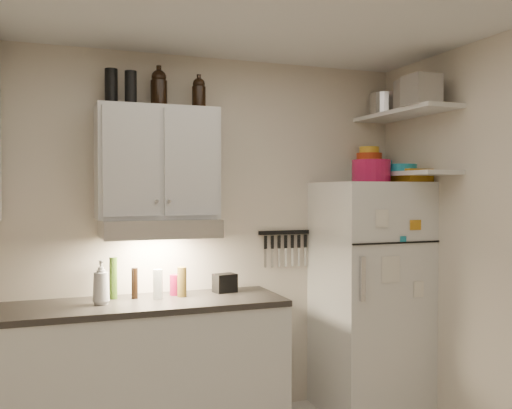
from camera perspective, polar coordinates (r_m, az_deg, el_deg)
name	(u,v)px	position (r m, az deg, el deg)	size (l,w,h in m)	color
back_wall	(194,237)	(4.15, -6.19, -3.29)	(3.20, 0.02, 2.60)	beige
base_cabinet	(123,377)	(3.92, -13.15, -16.46)	(2.10, 0.60, 0.88)	silver
countertop	(123,306)	(3.80, -13.19, -9.84)	(2.10, 0.62, 0.04)	#2C2825
upper_cabinet	(157,163)	(3.91, -9.86, 4.11)	(0.80, 0.33, 0.75)	silver
range_hood	(159,228)	(3.85, -9.66, -2.33)	(0.76, 0.46, 0.12)	silver
fridge	(370,297)	(4.37, 11.30, -9.01)	(0.70, 0.68, 1.70)	silver
shelf_hi	(404,114)	(4.34, 14.61, 8.79)	(0.30, 0.95, 0.03)	silver
shelf_lo	(404,174)	(4.30, 14.58, 2.97)	(0.30, 0.95, 0.03)	silver
knife_strip	(285,232)	(4.35, 2.88, -2.81)	(0.42, 0.02, 0.03)	black
dutch_oven	(371,171)	(4.14, 11.44, 3.31)	(0.27, 0.27, 0.16)	#9B123D
book_stack	(408,176)	(4.29, 14.98, 2.80)	(0.22, 0.28, 0.09)	#BC7E17
spice_jar	(378,176)	(4.25, 12.13, 2.78)	(0.05, 0.05, 0.09)	silver
stock_pot	(386,106)	(4.65, 12.84, 9.62)	(0.26, 0.26, 0.18)	silver
tin_a	(411,94)	(4.23, 15.28, 10.59)	(0.21, 0.18, 0.21)	#AAAAAD
tin_b	(421,90)	(4.07, 16.21, 10.92)	(0.20, 0.20, 0.20)	#AAAAAD
bowl_teal	(376,167)	(4.55, 11.92, 3.71)	(0.25, 0.25, 0.10)	teal
bowl_orange	(369,157)	(4.58, 11.26, 4.69)	(0.20, 0.20, 0.06)	red
bowl_yellow	(369,150)	(4.58, 11.26, 5.37)	(0.15, 0.15, 0.05)	gold
plates	(402,168)	(4.26, 14.35, 3.56)	(0.22, 0.22, 0.05)	teal
growler_a	(159,89)	(4.01, -9.69, 11.36)	(0.11, 0.11, 0.27)	black
growler_b	(199,93)	(4.04, -5.74, 11.00)	(0.10, 0.10, 0.22)	black
thermos_a	(131,88)	(3.92, -12.42, 11.28)	(0.08, 0.08, 0.23)	black
thermos_b	(111,87)	(3.97, -14.28, 11.28)	(0.08, 0.08, 0.25)	black
soap_bottle	(101,280)	(3.76, -15.24, -7.27)	(0.12, 0.12, 0.31)	silver
pepper_mill	(182,282)	(3.92, -7.42, -7.68)	(0.06, 0.06, 0.20)	brown
oil_bottle	(113,278)	(3.92, -14.07, -7.15)	(0.05, 0.05, 0.28)	#375B16
vinegar_bottle	(135,283)	(3.90, -12.04, -7.70)	(0.04, 0.04, 0.21)	black
clear_bottle	(158,284)	(3.87, -9.78, -7.84)	(0.07, 0.07, 0.20)	silver
red_jar	(175,285)	(3.99, -8.13, -7.96)	(0.07, 0.07, 0.14)	#9B123D
caddy	(225,283)	(4.07, -3.14, -7.84)	(0.15, 0.11, 0.13)	black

